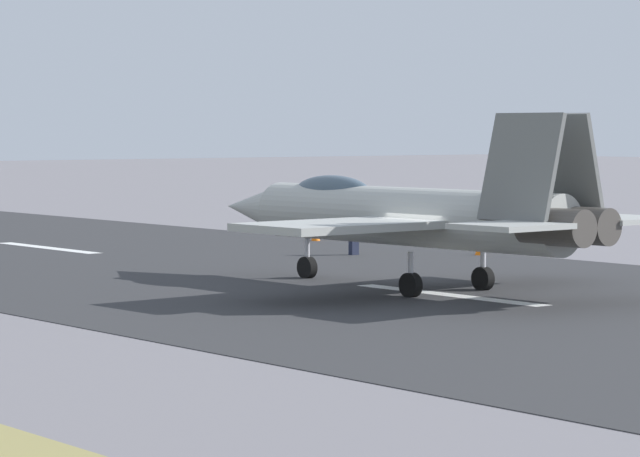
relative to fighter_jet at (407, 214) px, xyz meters
name	(u,v)px	position (x,y,z in m)	size (l,w,h in m)	color
ground_plane	(428,293)	(-1.29, 0.24, -2.41)	(400.00, 400.00, 0.00)	slate
runway_strip	(429,293)	(-1.30, 0.24, -2.40)	(240.00, 26.00, 0.02)	#2F2F31
fighter_jet	(407,214)	(0.00, 0.00, 0.00)	(17.42, 13.56, 5.61)	#A8AAA5
crew_person	(354,235)	(11.68, -7.61, -1.59)	(0.66, 0.42, 1.64)	#1E2338
marker_cone_mid	(480,249)	(8.38, -11.56, -2.14)	(0.44, 0.44, 0.55)	orange
marker_cone_far	(316,235)	(19.08, -11.56, -2.14)	(0.44, 0.44, 0.55)	orange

